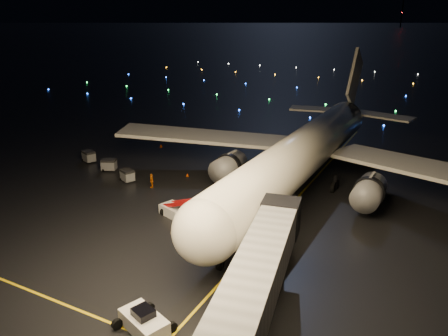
{
  "coord_description": "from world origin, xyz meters",
  "views": [
    {
      "loc": [
        26.99,
        -29.78,
        21.79
      ],
      "look_at": [
        5.23,
        12.0,
        5.0
      ],
      "focal_mm": 35.0,
      "sensor_mm": 36.0,
      "label": 1
    }
  ],
  "objects": [
    {
      "name": "ground",
      "position": [
        0.0,
        300.0,
        0.0
      ],
      "size": [
        2000.0,
        2000.0,
        0.0
      ],
      "primitive_type": "plane",
      "color": "black",
      "rests_on": "ground"
    },
    {
      "name": "lane_centre",
      "position": [
        12.0,
        15.0,
        0.01
      ],
      "size": [
        0.25,
        80.0,
        0.02
      ],
      "primitive_type": "cube",
      "color": "yellow",
      "rests_on": "ground"
    },
    {
      "name": "lane_cross",
      "position": [
        -5.0,
        -10.0,
        0.01
      ],
      "size": [
        60.0,
        0.25,
        0.02
      ],
      "primitive_type": "cube",
      "color": "yellow",
      "rests_on": "ground"
    },
    {
      "name": "airliner",
      "position": [
        11.47,
        25.0,
        8.12
      ],
      "size": [
        58.33,
        55.52,
        16.24
      ],
      "primitive_type": null,
      "rotation": [
        0.0,
        0.0,
        -0.02
      ],
      "color": "white",
      "rests_on": "ground"
    },
    {
      "name": "pushback_tug",
      "position": [
        9.89,
        -9.47,
        0.92
      ],
      "size": [
        4.33,
        3.25,
        1.84
      ],
      "primitive_type": "cube",
      "rotation": [
        0.0,
        0.0,
        -0.36
      ],
      "color": "silver",
      "rests_on": "ground"
    },
    {
      "name": "belt_loader",
      "position": [
        1.95,
        7.36,
        1.78
      ],
      "size": [
        7.61,
        4.24,
        3.57
      ],
      "primitive_type": null,
      "rotation": [
        0.0,
        0.0,
        -0.32
      ],
      "color": "silver",
      "rests_on": "ground"
    },
    {
      "name": "crew_c",
      "position": [
        -6.14,
        13.24,
        0.94
      ],
      "size": [
        0.9,
        1.2,
        1.89
      ],
      "primitive_type": "imported",
      "rotation": [
        0.0,
        0.0,
        -1.12
      ],
      "color": "orange",
      "rests_on": "ground"
    },
    {
      "name": "safety_cone_0",
      "position": [
        5.24,
        12.6,
        0.26
      ],
      "size": [
        0.46,
        0.46,
        0.51
      ],
      "primitive_type": "cone",
      "rotation": [
        0.0,
        0.0,
        -0.03
      ],
      "color": "#FF4B00",
      "rests_on": "ground"
    },
    {
      "name": "safety_cone_1",
      "position": [
        4.22,
        24.12,
        0.24
      ],
      "size": [
        0.51,
        0.51,
        0.48
      ],
      "primitive_type": "cone",
      "rotation": [
        0.0,
        0.0,
        0.26
      ],
      "color": "#FF4B00",
      "rests_on": "ground"
    },
    {
      "name": "safety_cone_2",
      "position": [
        -4.22,
        18.97,
        0.23
      ],
      "size": [
        0.49,
        0.49,
        0.46
      ],
      "primitive_type": "cone",
      "rotation": [
        0.0,
        0.0,
        0.24
      ],
      "color": "#FF4B00",
      "rests_on": "ground"
    },
    {
      "name": "safety_cone_3",
      "position": [
        -15.78,
        28.94,
        0.25
      ],
      "size": [
        0.52,
        0.52,
        0.5
      ],
      "primitive_type": "cone",
      "rotation": [
        0.0,
        0.0,
        -0.22
      ],
      "color": "#FF4B00",
      "rests_on": "ground"
    },
    {
      "name": "radio_mast",
      "position": [
        -60.0,
        740.0,
        32.0
      ],
      "size": [
        1.8,
        1.8,
        64.0
      ],
      "primitive_type": "cylinder",
      "color": "black",
      "rests_on": "ground"
    },
    {
      "name": "taxiway_lights",
      "position": [
        0.0,
        106.0,
        0.18
      ],
      "size": [
        164.0,
        92.0,
        0.36
      ],
      "primitive_type": null,
      "color": "black",
      "rests_on": "ground"
    },
    {
      "name": "baggage_cart_0",
      "position": [
        -10.49,
        13.57,
        0.82
      ],
      "size": [
        2.31,
        2.02,
        1.64
      ],
      "primitive_type": "cube",
      "rotation": [
        0.0,
        0.0,
        -0.42
      ],
      "color": "gray",
      "rests_on": "ground"
    },
    {
      "name": "baggage_cart_1",
      "position": [
        -15.66,
        15.74,
        0.86
      ],
      "size": [
        2.41,
        2.09,
        1.71
      ],
      "primitive_type": "cube",
      "rotation": [
        0.0,
        0.0,
        0.41
      ],
      "color": "gray",
      "rests_on": "ground"
    },
    {
      "name": "baggage_cart_2",
      "position": [
        -21.11,
        17.34,
        0.86
      ],
      "size": [
        2.41,
        2.07,
        1.73
      ],
      "primitive_type": "cube",
      "rotation": [
        0.0,
        0.0,
        -0.37
      ],
      "color": "gray",
      "rests_on": "ground"
    }
  ]
}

